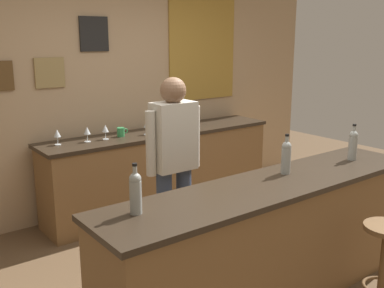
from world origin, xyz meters
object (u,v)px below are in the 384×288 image
(wine_glass_b, at_px, (87,131))
(wine_glass_d, at_px, (147,125))
(wine_bottle_a, at_px, (135,191))
(wine_glass_c, at_px, (105,129))
(wine_bottle_c, at_px, (353,144))
(wine_glass_e, at_px, (153,122))
(bartender, at_px, (174,160))
(coffee_mug, at_px, (121,132))
(wine_bottle_b, at_px, (286,156))
(wine_glass_a, at_px, (57,134))

(wine_glass_b, distance_m, wine_glass_d, 0.66)
(wine_bottle_a, height_order, wine_glass_c, wine_bottle_a)
(wine_bottle_c, relative_size, wine_glass_d, 1.97)
(wine_bottle_c, distance_m, wine_glass_e, 2.17)
(wine_bottle_a, height_order, wine_bottle_c, same)
(bartender, distance_m, coffee_mug, 1.24)
(wine_glass_b, bearing_deg, wine_glass_e, 1.75)
(wine_bottle_b, distance_m, wine_glass_d, 1.90)
(bartender, relative_size, coffee_mug, 12.96)
(wine_bottle_a, relative_size, wine_glass_e, 1.97)
(wine_bottle_a, distance_m, wine_glass_a, 2.05)
(wine_bottle_b, relative_size, wine_glass_a, 1.97)
(wine_bottle_b, height_order, wine_glass_a, wine_bottle_b)
(wine_bottle_c, height_order, coffee_mug, wine_bottle_c)
(wine_glass_b, relative_size, wine_glass_e, 1.00)
(bartender, distance_m, wine_glass_d, 1.22)
(wine_bottle_a, distance_m, wine_glass_e, 2.43)
(wine_glass_a, bearing_deg, wine_glass_e, -1.71)
(wine_bottle_c, relative_size, coffee_mug, 2.45)
(wine_bottle_a, relative_size, wine_bottle_c, 1.00)
(wine_bottle_c, xyz_separation_m, wine_glass_c, (-1.26, 2.03, -0.05))
(wine_bottle_a, relative_size, wine_glass_a, 1.97)
(wine_bottle_c, relative_size, wine_glass_b, 1.97)
(bartender, relative_size, wine_glass_a, 10.45)
(wine_bottle_a, distance_m, wine_glass_c, 2.11)
(wine_glass_b, distance_m, wine_glass_c, 0.20)
(wine_bottle_a, bearing_deg, wine_glass_c, 68.23)
(wine_glass_a, relative_size, coffee_mug, 1.24)
(wine_bottle_a, height_order, wine_glass_b, wine_bottle_a)
(wine_glass_a, distance_m, wine_glass_d, 0.95)
(wine_glass_c, bearing_deg, wine_bottle_b, -75.16)
(wine_bottle_a, xyz_separation_m, wine_bottle_b, (1.30, 0.00, 0.00))
(wine_glass_a, relative_size, wine_glass_b, 1.00)
(wine_glass_b, distance_m, wine_glass_e, 0.80)
(wine_bottle_c, bearing_deg, wine_glass_d, 112.16)
(wine_bottle_a, bearing_deg, coffee_mug, 63.82)
(wine_glass_d, relative_size, coffee_mug, 1.24)
(bartender, height_order, wine_bottle_a, bartender)
(wine_glass_a, distance_m, coffee_mug, 0.68)
(wine_glass_c, distance_m, wine_glass_e, 0.60)
(wine_bottle_a, relative_size, wine_glass_c, 1.97)
(wine_glass_a, distance_m, wine_glass_b, 0.29)
(coffee_mug, bearing_deg, wine_bottle_a, -116.18)
(wine_glass_d, bearing_deg, wine_glass_b, 174.14)
(wine_glass_e, bearing_deg, wine_bottle_a, -124.71)
(wine_bottle_c, xyz_separation_m, coffee_mug, (-1.07, 2.06, -0.11))
(wine_bottle_c, height_order, wine_glass_a, wine_bottle_c)
(wine_bottle_c, bearing_deg, wine_glass_c, 121.87)
(wine_glass_e, bearing_deg, wine_glass_d, -146.60)
(wine_bottle_b, relative_size, wine_glass_b, 1.97)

